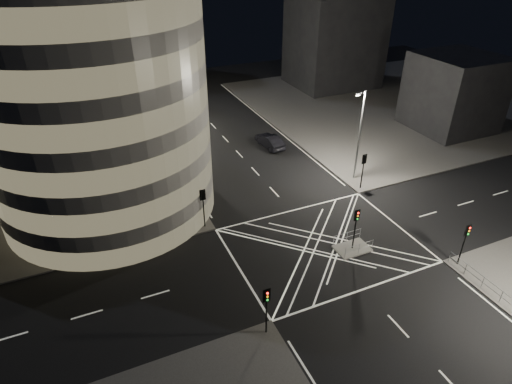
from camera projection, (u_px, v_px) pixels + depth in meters
name	position (u px, v px, depth m)	size (l,w,h in m)	color
ground	(323.00, 245.00, 37.95)	(120.00, 120.00, 0.00)	black
sidewalk_far_right	(389.00, 104.00, 69.05)	(42.00, 42.00, 0.15)	#4A4846
central_island	(352.00, 248.00, 37.43)	(3.00, 2.00, 0.15)	slate
office_tower_curved	(30.00, 75.00, 38.87)	(30.00, 29.00, 27.20)	gray
office_block_rear	(25.00, 42.00, 57.40)	(24.00, 16.00, 22.00)	gray
building_right_far	(334.00, 41.00, 74.25)	(14.00, 12.00, 15.00)	black
building_right_near	(454.00, 92.00, 58.16)	(10.00, 10.00, 10.00)	black
building_far_end	(139.00, 28.00, 77.25)	(18.00, 8.00, 18.00)	black
tree_a	(177.00, 179.00, 39.00)	(4.98, 4.98, 7.27)	black
tree_b	(161.00, 150.00, 43.54)	(4.15, 4.15, 7.09)	black
tree_c	(149.00, 126.00, 48.08)	(4.81, 4.81, 7.75)	black
tree_d	(138.00, 106.00, 52.54)	(5.49, 5.49, 8.58)	black
tree_e	(130.00, 96.00, 57.59)	(4.41, 4.41, 7.27)	black
traffic_signal_fl	(203.00, 201.00, 38.71)	(0.55, 0.22, 4.00)	black
traffic_signal_nl	(267.00, 303.00, 28.08)	(0.55, 0.22, 4.00)	black
traffic_signal_fr	(364.00, 165.00, 44.80)	(0.55, 0.22, 4.00)	black
traffic_signal_nr	(466.00, 237.00, 34.17)	(0.55, 0.22, 4.00)	black
traffic_signal_island	(356.00, 222.00, 35.96)	(0.55, 0.22, 4.00)	black
street_lamp_left_near	(178.00, 153.00, 41.20)	(1.25, 0.25, 10.00)	slate
street_lamp_left_far	(142.00, 97.00, 55.27)	(1.25, 0.25, 10.00)	slate
street_lamp_right_far	(359.00, 133.00, 45.38)	(1.25, 0.25, 10.00)	slate
railing_near_right	(511.00, 304.00, 30.96)	(0.06, 11.70, 1.10)	slate
railing_island_south	(359.00, 249.00, 36.40)	(2.80, 0.06, 1.10)	slate
railing_island_north	(347.00, 237.00, 37.81)	(2.80, 0.06, 1.10)	slate
sedan	(270.00, 141.00, 54.95)	(1.77, 5.08, 1.67)	black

